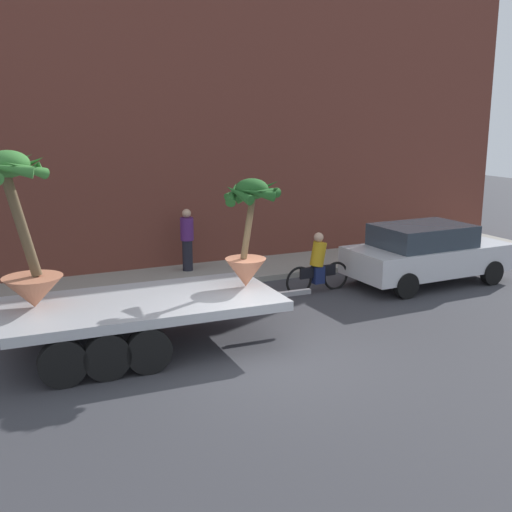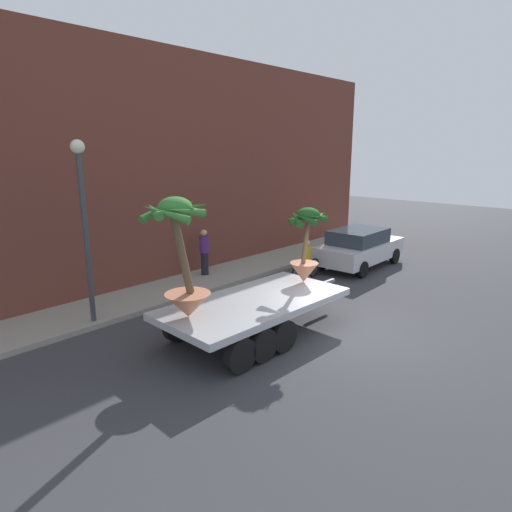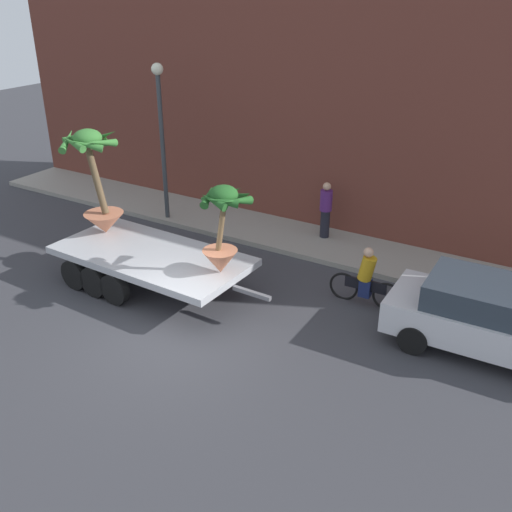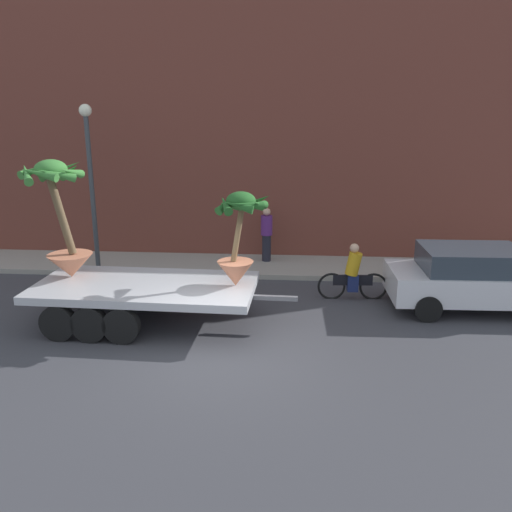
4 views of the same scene
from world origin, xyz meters
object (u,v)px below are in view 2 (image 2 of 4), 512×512
Objects in this scene: flatbed_trailer at (248,310)px; street_lamp at (83,209)px; potted_palm_rear at (306,244)px; potted_palm_middle at (182,263)px; pedestrian_near_gate at (204,251)px; cyclist at (306,262)px; parked_car at (359,247)px.

street_lamp is (-2.29, 3.70, 2.48)m from flatbed_trailer.
potted_palm_middle is at bearing 175.32° from potted_palm_rear.
potted_palm_rear reaches higher than pedestrian_near_gate.
potted_palm_middle is 1.63× the size of pedestrian_near_gate.
cyclist is 0.38× the size of street_lamp.
flatbed_trailer is at bearing -119.71° from pedestrian_near_gate.
potted_palm_middle is 7.34m from cyclist.
flatbed_trailer is 2.76m from potted_palm_rear.
potted_palm_rear reaches higher than parked_car.
potted_palm_middle is at bearing 169.00° from flatbed_trailer.
cyclist reaches higher than flatbed_trailer.
street_lamp reaches higher than pedestrian_near_gate.
potted_palm_middle is 0.64× the size of parked_car.
street_lamp is (-0.53, 3.36, 0.95)m from potted_palm_middle.
street_lamp reaches higher than cyclist.
parked_car reaches higher than cyclist.
potted_palm_rear is 6.08m from parked_car.
potted_palm_rear is 1.26× the size of pedestrian_near_gate.
pedestrian_near_gate is at bearing 60.29° from flatbed_trailer.
potted_palm_middle is at bearing -81.08° from street_lamp.
parked_car is at bearing 10.17° from flatbed_trailer.
parked_car is 6.39m from pedestrian_near_gate.
cyclist is (2.79, 1.98, -1.42)m from potted_palm_rear.
pedestrian_near_gate reaches higher than parked_car.
flatbed_trailer is 5.62m from pedestrian_near_gate.
potted_palm_middle is at bearing -166.78° from cyclist.
potted_palm_middle is at bearing -135.06° from pedestrian_near_gate.
pedestrian_near_gate is (4.55, 4.54, -1.24)m from potted_palm_middle.
flatbed_trailer is 2.36m from potted_palm_middle.
flatbed_trailer is 1.26× the size of street_lamp.
street_lamp is at bearing 167.96° from parked_car.
cyclist is at bearing 20.81° from flatbed_trailer.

